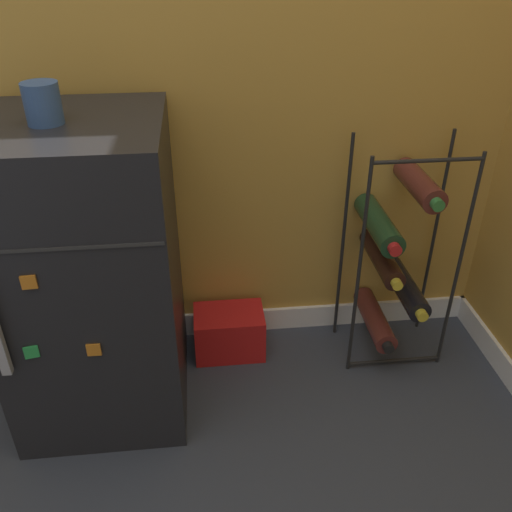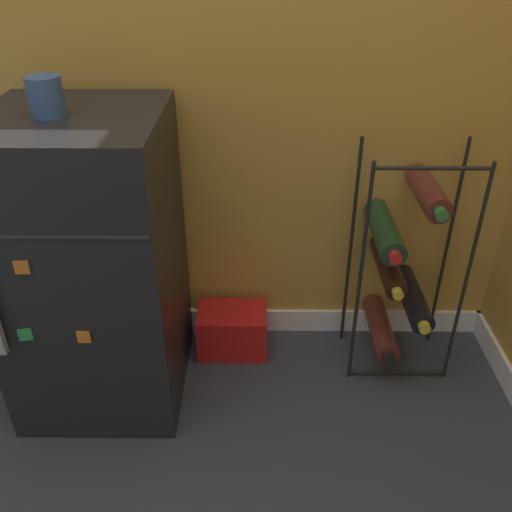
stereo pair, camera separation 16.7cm
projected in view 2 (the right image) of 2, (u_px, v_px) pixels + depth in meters
ground_plane at (246, 455)px, 1.59m from camera, size 14.00×14.00×0.00m
mini_fridge at (94, 266)px, 1.62m from camera, size 0.48×0.53×0.92m
wine_rack at (398, 266)px, 1.75m from camera, size 0.34×0.32×0.79m
soda_box at (233, 330)px, 1.95m from camera, size 0.25×0.16×0.17m
fridge_top_cup at (46, 97)px, 1.34m from camera, size 0.09×0.09×0.10m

